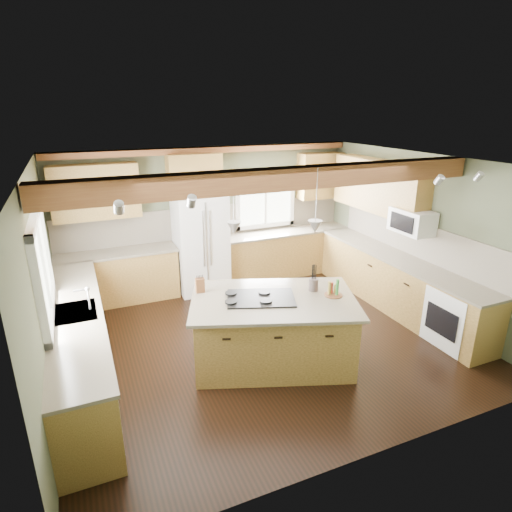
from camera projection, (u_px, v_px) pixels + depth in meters
name	position (u px, v px, depth m)	size (l,w,h in m)	color
floor	(263.00, 338.00, 6.41)	(5.60, 5.60, 0.00)	black
ceiling	(264.00, 162.00, 5.54)	(5.60, 5.60, 0.00)	silver
wall_back	(209.00, 216.00, 8.14)	(5.60, 5.60, 0.00)	#4A4F38
wall_left	(42.00, 288.00, 4.93)	(5.00, 5.00, 0.00)	#4A4F38
wall_right	(418.00, 234.00, 7.02)	(5.00, 5.00, 0.00)	#4A4F38
ceiling_beam	(283.00, 179.00, 5.09)	(5.55, 0.26, 0.26)	brown
soffit_trim	(209.00, 150.00, 7.64)	(5.55, 0.20, 0.10)	brown
backsplash_back	(210.00, 221.00, 8.15)	(5.58, 0.03, 0.58)	brown
backsplash_right	(415.00, 238.00, 7.08)	(0.03, 3.70, 0.58)	brown
base_cab_back_left	(119.00, 278.00, 7.50)	(2.02, 0.60, 0.88)	brown
counter_back_left	(116.00, 253.00, 7.34)	(2.06, 0.64, 0.04)	#433B31
base_cab_back_right	(285.00, 253.00, 8.72)	(2.62, 0.60, 0.88)	brown
counter_back_right	(286.00, 232.00, 8.57)	(2.66, 0.64, 0.04)	#433B31
base_cab_left	(80.00, 346.00, 5.37)	(0.60, 3.70, 0.88)	brown
counter_left	(75.00, 313.00, 5.22)	(0.64, 3.74, 0.04)	#433B31
base_cab_right	(396.00, 284.00, 7.24)	(0.60, 3.70, 0.88)	brown
counter_right	(399.00, 258.00, 7.08)	(0.64, 3.74, 0.04)	#433B31
upper_cab_back_left	(95.00, 192.00, 7.03)	(1.40, 0.35, 0.90)	brown
upper_cab_over_fridge	(194.00, 173.00, 7.59)	(0.96, 0.35, 0.70)	brown
upper_cab_right	(378.00, 186.00, 7.51)	(0.35, 2.20, 0.90)	brown
upper_cab_back_corner	(320.00, 176.00, 8.63)	(0.90, 0.35, 0.90)	brown
window_left	(41.00, 267.00, 4.90)	(0.04, 1.60, 1.05)	white
window_back	(265.00, 198.00, 8.47)	(1.10, 0.04, 1.00)	white
sink	(75.00, 313.00, 5.22)	(0.50, 0.65, 0.03)	#262628
faucet	(89.00, 299.00, 5.23)	(0.02, 0.02, 0.28)	#B2B2B7
dishwasher	(86.00, 410.00, 4.25)	(0.60, 0.60, 0.84)	white
oven	(457.00, 318.00, 6.11)	(0.60, 0.72, 0.84)	white
microwave	(412.00, 221.00, 6.81)	(0.40, 0.70, 0.38)	white
pendant_left	(234.00, 228.00, 5.22)	(0.18, 0.18, 0.16)	#B2B2B7
pendant_right	(315.00, 227.00, 5.27)	(0.18, 0.18, 0.16)	#B2B2B7
refrigerator	(201.00, 244.00, 7.83)	(0.90, 0.74, 1.80)	white
island	(273.00, 331.00, 5.73)	(2.00, 1.22, 0.88)	brown
island_top	(274.00, 300.00, 5.57)	(2.14, 1.36, 0.04)	#433B31
cooktop	(261.00, 298.00, 5.55)	(0.87, 0.58, 0.02)	black
knife_block	(200.00, 285.00, 5.73)	(0.12, 0.09, 0.20)	brown
utensil_crock	(313.00, 285.00, 5.78)	(0.13, 0.13, 0.17)	#3E3731
bottle_tray	(334.00, 288.00, 5.62)	(0.24, 0.24, 0.22)	brown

